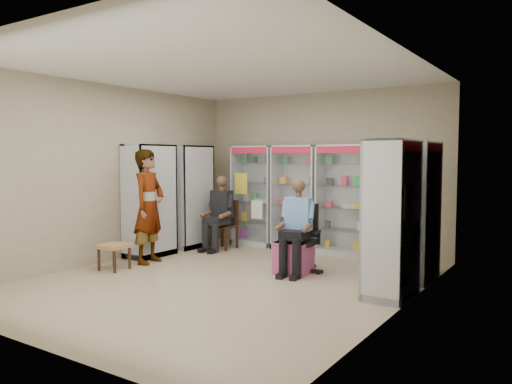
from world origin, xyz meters
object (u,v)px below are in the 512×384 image
Objects in this scene: pink_trunk at (293,257)px; cabinet_back_left at (255,196)px; cabinet_back_mid at (297,198)px; wooden_chair at (224,225)px; woven_stool_b at (114,257)px; cabinet_left_far at (190,197)px; standing_man at (149,206)px; woven_stool_a at (373,262)px; cabinet_right_near at (392,219)px; cabinet_right_far at (416,211)px; office_chair at (300,238)px; cabinet_back_right at (343,200)px; seated_shopkeeper at (299,229)px; cabinet_left_near at (150,201)px.

cabinet_back_left is at bearing 136.48° from pink_trunk.
cabinet_back_mid is 1.50m from wooden_chair.
wooden_chair is 2.28× the size of woven_stool_b.
cabinet_left_far is 3.01m from pink_trunk.
standing_man reaches higher than wooden_chair.
cabinet_right_near is at bearing -59.22° from woven_stool_a.
cabinet_back_mid is 1.00× the size of cabinet_right_far.
wooden_chair is at bearing 149.42° from office_chair.
cabinet_back_right is at bearing 108.19° from cabinet_left_far.
standing_man reaches higher than office_chair.
cabinet_right_far reaches higher than standing_man.
cabinet_back_mid is at bearing -43.21° from standing_man.
cabinet_back_mid is 3.59m from woven_stool_b.
cabinet_back_mid is at bearing 112.42° from seated_shopkeeper.
cabinet_back_left is at bearing 57.72° from cabinet_right_near.
office_chair is at bearing -23.40° from wooden_chair.
cabinet_left_far and cabinet_left_near have the same top height.
cabinet_right_far is 1.75m from office_chair.
seated_shopkeeper is at bearing 96.13° from cabinet_left_near.
standing_man reaches higher than woven_stool_b.
cabinet_back_right is at bearing 55.27° from cabinet_right_far.
wooden_chair is at bearing 152.39° from cabinet_left_near.
cabinet_left_near reaches higher than wooden_chair.
cabinet_left_far is at bearing 163.27° from pink_trunk.
cabinet_back_right is 1.00× the size of cabinet_left_far.
pink_trunk is (2.11, -1.04, -0.23)m from wooden_chair.
woven_stool_a is (3.85, -0.27, -0.81)m from cabinet_left_far.
pink_trunk is at bearing -130.91° from office_chair.
seated_shopkeeper is at bearing -24.50° from wooden_chair.
cabinet_right_far is 1.94m from pink_trunk.
woven_stool_b is (-4.13, -0.91, -0.79)m from cabinet_right_near.
pink_trunk is (0.91, -1.77, -0.76)m from cabinet_back_mid.
cabinet_left_far is (-2.83, -0.93, 0.00)m from cabinet_back_right.
cabinet_right_near reaches higher than pink_trunk.
woven_stool_b is at bearing -157.06° from office_chair.
cabinet_back_right and cabinet_left_near have the same top height.
wooden_chair is (-3.78, 0.40, -0.53)m from cabinet_right_far.
woven_stool_a is at bearing 18.42° from office_chair.
cabinet_right_far is at bearing 6.48° from woven_stool_a.
woven_stool_a is at bearing 28.44° from pink_trunk.
office_chair is 0.31m from pink_trunk.
woven_stool_a is at bearing -82.21° from standing_man.
cabinet_back_left is 2.13× the size of wooden_chair.
standing_man is at bearing 93.17° from cabinet_right_near.
cabinet_left_far is 1.00× the size of cabinet_left_near.
pink_trunk is 0.27× the size of standing_man.
woven_stool_a is at bearing -31.39° from cabinet_back_mid.
cabinet_back_right and cabinet_right_far have the same top height.
cabinet_left_near is at bearing -174.68° from pink_trunk.
cabinet_right_near reaches higher than standing_man.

